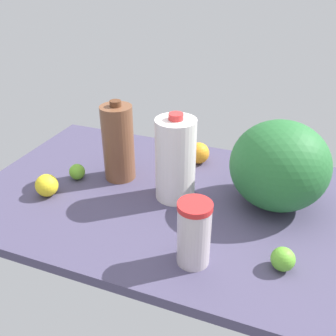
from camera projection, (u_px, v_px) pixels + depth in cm
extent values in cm
cube|color=#46405D|center=(168.00, 200.00, 117.12)|extent=(120.00, 76.00, 3.00)
cylinder|color=white|center=(175.00, 160.00, 110.20)|extent=(12.02, 12.02, 25.42)
cylinder|color=red|center=(176.00, 117.00, 103.48)|extent=(4.21, 4.21, 1.80)
cylinder|color=beige|center=(194.00, 236.00, 87.83)|extent=(7.97, 7.97, 15.58)
cylinder|color=red|center=(195.00, 206.00, 83.64)|extent=(8.21, 8.21, 1.40)
cylinder|color=brown|center=(118.00, 143.00, 120.49)|extent=(10.18, 10.18, 25.02)
cylinder|color=#59331E|center=(115.00, 103.00, 113.88)|extent=(3.56, 3.56, 1.80)
ellipsoid|color=#276C33|center=(279.00, 165.00, 106.68)|extent=(28.26, 28.26, 25.95)
sphere|color=yellow|center=(47.00, 185.00, 115.19)|extent=(7.03, 7.03, 7.03)
sphere|color=orange|center=(199.00, 153.00, 133.45)|extent=(7.59, 7.59, 7.59)
sphere|color=#62B132|center=(283.00, 259.00, 88.02)|extent=(5.77, 5.77, 5.77)
sphere|color=#6AB12E|center=(77.00, 172.00, 124.18)|extent=(5.25, 5.25, 5.25)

